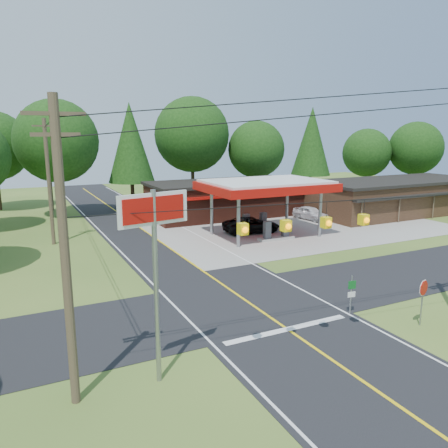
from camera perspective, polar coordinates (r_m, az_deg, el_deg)
name	(u,v)px	position (r m, az deg, el deg)	size (l,w,h in m)	color
ground	(249,303)	(23.59, 3.26, -10.26)	(120.00, 120.00, 0.00)	#406122
main_highway	(249,303)	(23.58, 3.26, -10.23)	(8.00, 120.00, 0.02)	black
cross_road	(249,303)	(23.58, 3.26, -10.22)	(70.00, 7.00, 0.02)	black
lane_center_yellow	(249,302)	(23.58, 3.26, -10.20)	(0.15, 110.00, 0.00)	yellow
gas_canopy	(266,187)	(37.93, 5.47, 4.79)	(10.60, 7.40, 4.88)	gray
convenience_store	(225,198)	(47.37, 0.08, 3.36)	(16.40, 7.55, 3.80)	#4D2016
strip_building	(396,196)	(52.73, 21.51, 3.39)	(20.40, 8.75, 3.80)	#372216
utility_pole_near_left	(65,252)	(14.50, -20.09, -3.47)	(1.80, 0.30, 10.00)	#473828
utility_pole_far_left	(49,180)	(37.26, -21.91, 5.32)	(1.80, 0.30, 10.00)	#473828
utility_pole_north	(50,170)	(54.30, -21.82, 6.61)	(0.30, 0.30, 9.50)	#473828
overhead_beacons	(307,205)	(16.52, 10.79, 2.42)	(17.04, 2.04, 1.03)	black
treeline_backdrop	(137,147)	(44.57, -11.31, 9.80)	(70.27, 51.59, 13.30)	#332316
suv_car	(252,225)	(39.52, 3.61, -0.12)	(5.18, 5.18, 1.44)	black
sedan_car	(310,213)	(46.23, 11.22, 1.40)	(4.12, 4.12, 1.40)	silver
big_stop_sign	(155,242)	(15.05, -9.04, -2.30)	(2.56, 0.60, 7.00)	gray
octagonal_stop_sign	(423,292)	(22.33, 24.58, -8.06)	(0.77, 0.26, 2.25)	gray
route_sign_post	(351,292)	(22.64, 16.30, -8.48)	(0.41, 0.12, 2.00)	gray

